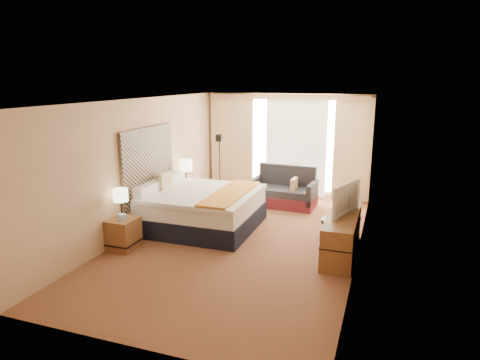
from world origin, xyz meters
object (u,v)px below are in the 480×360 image
(media_dresser, at_px, (342,234))
(lamp_right, at_px, (186,166))
(nightstand_left, at_px, (124,233))
(nightstand_right, at_px, (186,197))
(lamp_left, at_px, (121,196))
(loveseat, at_px, (284,193))
(desk_chair, at_px, (336,223))
(bed, at_px, (199,208))
(television, at_px, (342,198))
(floor_lamp, at_px, (220,154))

(media_dresser, bearing_deg, lamp_right, 159.21)
(nightstand_left, relative_size, media_dresser, 0.31)
(media_dresser, xyz_separation_m, lamp_right, (-3.66, 1.39, 0.69))
(nightstand_right, xyz_separation_m, lamp_right, (0.04, -0.06, 0.76))
(nightstand_left, bearing_deg, lamp_left, 155.76)
(loveseat, bearing_deg, media_dresser, -53.73)
(loveseat, distance_m, lamp_left, 4.16)
(loveseat, height_order, lamp_left, lamp_left)
(nightstand_left, bearing_deg, media_dresser, 15.84)
(desk_chair, bearing_deg, loveseat, 100.83)
(desk_chair, relative_size, lamp_right, 1.62)
(bed, height_order, lamp_right, lamp_right)
(lamp_left, xyz_separation_m, television, (3.66, 1.13, 0.00))
(media_dresser, bearing_deg, desk_chair, 115.77)
(loveseat, bearing_deg, desk_chair, -52.88)
(nightstand_right, xyz_separation_m, loveseat, (2.07, 1.04, 0.04))
(nightstand_left, distance_m, bed, 1.69)
(loveseat, relative_size, floor_lamp, 0.95)
(lamp_left, bearing_deg, television, 17.15)
(media_dresser, relative_size, bed, 0.80)
(media_dresser, height_order, desk_chair, desk_chair)
(nightstand_left, xyz_separation_m, media_dresser, (3.70, 1.05, 0.07))
(floor_lamp, relative_size, desk_chair, 1.60)
(loveseat, height_order, lamp_right, lamp_right)
(loveseat, height_order, floor_lamp, floor_lamp)
(media_dresser, relative_size, lamp_right, 2.86)
(bed, height_order, loveseat, bed)
(floor_lamp, relative_size, lamp_right, 2.59)
(nightstand_right, relative_size, media_dresser, 0.31)
(bed, bearing_deg, floor_lamp, 100.77)
(nightstand_right, distance_m, loveseat, 2.32)
(nightstand_left, bearing_deg, nightstand_right, 90.00)
(television, bearing_deg, loveseat, 52.82)
(nightstand_left, height_order, lamp_right, lamp_right)
(floor_lamp, bearing_deg, media_dresser, -37.39)
(media_dresser, bearing_deg, nightstand_left, -164.16)
(loveseat, bearing_deg, television, -53.61)
(desk_chair, xyz_separation_m, lamp_right, (-3.53, 1.11, 0.58))
(floor_lamp, bearing_deg, lamp_right, -108.37)
(media_dresser, xyz_separation_m, bed, (-2.89, 0.43, 0.05))
(lamp_right, relative_size, television, 0.66)
(nightstand_left, distance_m, desk_chair, 3.81)
(nightstand_right, relative_size, bed, 0.25)
(floor_lamp, distance_m, lamp_right, 1.19)
(floor_lamp, distance_m, television, 4.05)
(desk_chair, relative_size, television, 1.06)
(lamp_right, bearing_deg, loveseat, 28.53)
(media_dresser, xyz_separation_m, floor_lamp, (-3.29, 2.51, 0.80))
(nightstand_left, height_order, bed, bed)
(nightstand_left, bearing_deg, television, 17.31)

